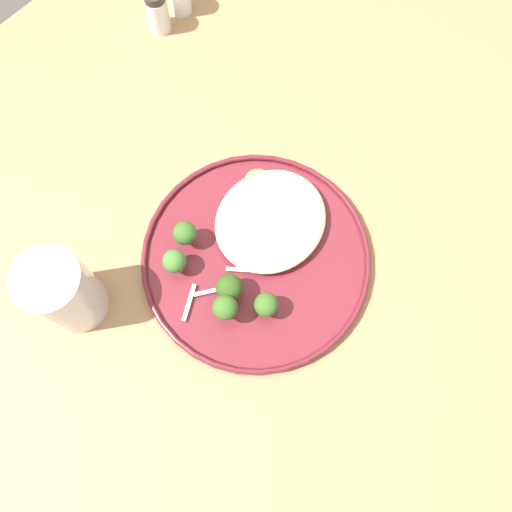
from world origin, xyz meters
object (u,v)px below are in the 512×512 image
object	(u,v)px
broccoli_floret_near_rim	(225,308)
dinner_plate	(256,259)
broccoli_floret_beside_noodles	(229,288)
broccoli_floret_tall_stalk	(266,305)
seared_scallop_large_seared	(245,221)
broccoli_floret_front_edge	(185,234)
seared_scallop_center_golden	(258,183)
seared_scallop_half_hidden	(284,189)
broccoli_floret_rear_charred	(175,262)
water_glass	(66,294)
seared_scallop_on_noodles	(267,234)
pepper_shaker	(157,11)

from	to	relation	value
broccoli_floret_near_rim	dinner_plate	bearing A→B (deg)	-163.72
broccoli_floret_beside_noodles	broccoli_floret_tall_stalk	bearing A→B (deg)	107.48
seared_scallop_large_seared	broccoli_floret_front_edge	bearing A→B (deg)	-28.85
seared_scallop_center_golden	broccoli_floret_beside_noodles	bearing A→B (deg)	29.69
broccoli_floret_beside_noodles	broccoli_floret_front_edge	distance (m)	0.09
seared_scallop_half_hidden	seared_scallop_center_golden	xyz separation A→B (m)	(0.02, -0.03, 0.00)
seared_scallop_half_hidden	broccoli_floret_beside_noodles	bearing A→B (deg)	16.33
seared_scallop_half_hidden	broccoli_floret_rear_charred	xyz separation A→B (m)	(0.17, -0.03, 0.02)
broccoli_floret_front_edge	broccoli_floret_rear_charred	bearing A→B (deg)	24.69
dinner_plate	broccoli_floret_tall_stalk	bearing A→B (deg)	53.18
broccoli_floret_rear_charred	broccoli_floret_beside_noodles	xyz separation A→B (m)	(-0.02, 0.07, 0.00)
dinner_plate	broccoli_floret_near_rim	distance (m)	0.09
broccoli_floret_beside_noodles	seared_scallop_large_seared	bearing A→B (deg)	-147.89
broccoli_floret_front_edge	broccoli_floret_tall_stalk	world-z (taller)	broccoli_floret_front_edge
dinner_plate	broccoli_floret_beside_noodles	bearing A→B (deg)	7.88
water_glass	seared_scallop_half_hidden	bearing A→B (deg)	162.67
broccoli_floret_beside_noodles	broccoli_floret_near_rim	distance (m)	0.03
water_glass	broccoli_floret_near_rim	bearing A→B (deg)	128.02
seared_scallop_on_noodles	seared_scallop_large_seared	bearing A→B (deg)	-79.61
dinner_plate	water_glass	distance (m)	0.23
dinner_plate	seared_scallop_half_hidden	size ratio (longest dim) A/B	9.48
seared_scallop_half_hidden	pepper_shaker	bearing A→B (deg)	-104.00
seared_scallop_center_golden	seared_scallop_large_seared	size ratio (longest dim) A/B	1.00
seared_scallop_center_golden	seared_scallop_large_seared	xyz separation A→B (m)	(0.05, 0.02, -0.00)
seared_scallop_half_hidden	broccoli_floret_beside_noodles	distance (m)	0.15
water_glass	seared_scallop_large_seared	bearing A→B (deg)	159.27
broccoli_floret_beside_noodles	water_glass	world-z (taller)	water_glass
seared_scallop_on_noodles	broccoli_floret_beside_noodles	size ratio (longest dim) A/B	0.55
dinner_plate	broccoli_floret_tall_stalk	distance (m)	0.07
broccoli_floret_beside_noodles	broccoli_floret_front_edge	world-z (taller)	same
seared_scallop_half_hidden	water_glass	xyz separation A→B (m)	(0.28, -0.09, 0.03)
broccoli_floret_beside_noodles	broccoli_floret_near_rim	bearing A→B (deg)	34.10
broccoli_floret_front_edge	pepper_shaker	xyz separation A→B (m)	(-0.21, -0.27, -0.01)
seared_scallop_half_hidden	seared_scallop_center_golden	distance (m)	0.04
seared_scallop_on_noodles	broccoli_floret_rear_charred	size ratio (longest dim) A/B	0.59
seared_scallop_half_hidden	broccoli_floret_near_rim	xyz separation A→B (m)	(0.17, 0.06, 0.02)
seared_scallop_half_hidden	seared_scallop_large_seared	distance (m)	0.07
dinner_plate	seared_scallop_half_hidden	xyz separation A→B (m)	(-0.09, -0.04, 0.01)
pepper_shaker	broccoli_floret_near_rim	bearing A→B (deg)	56.47
seared_scallop_half_hidden	broccoli_floret_near_rim	world-z (taller)	broccoli_floret_near_rim
water_glass	seared_scallop_center_golden	bearing A→B (deg)	167.77
seared_scallop_half_hidden	seared_scallop_large_seared	size ratio (longest dim) A/B	0.90
seared_scallop_on_noodles	pepper_shaker	world-z (taller)	pepper_shaker
broccoli_floret_rear_charred	seared_scallop_large_seared	bearing A→B (deg)	167.88
seared_scallop_center_golden	broccoli_floret_tall_stalk	xyz separation A→B (m)	(0.12, 0.12, 0.01)
dinner_plate	broccoli_floret_rear_charred	world-z (taller)	broccoli_floret_rear_charred
pepper_shaker	seared_scallop_on_noodles	bearing A→B (deg)	67.73
broccoli_floret_front_edge	water_glass	world-z (taller)	water_glass
broccoli_floret_near_rim	pepper_shaker	distance (m)	0.45
broccoli_floret_rear_charred	seared_scallop_half_hidden	bearing A→B (deg)	170.42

